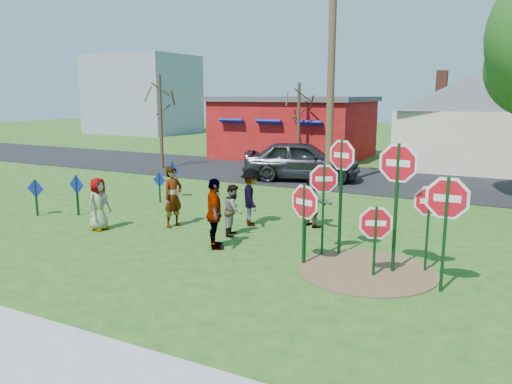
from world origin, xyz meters
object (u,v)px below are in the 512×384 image
stop_sign_c (397,178)px  suv (302,161)px  person_b (173,197)px  stop_sign_d (429,208)px  stop_sign_a (305,208)px  utility_pole (331,63)px  stop_sign_b (342,167)px  person_a (99,204)px

stop_sign_c → suv: size_ratio=0.58×
person_b → stop_sign_d: bearing=-81.8°
stop_sign_c → stop_sign_d: stop_sign_c is taller
stop_sign_a → utility_pole: bearing=126.1°
suv → stop_sign_b: bearing=-169.2°
stop_sign_d → utility_pole: bearing=106.1°
stop_sign_b → person_b: 5.59m
stop_sign_b → utility_pole: utility_pole is taller
stop_sign_c → stop_sign_d: (0.65, 0.40, -0.69)m
person_a → stop_sign_c: bearing=-83.7°
person_a → person_b: bearing=-48.8°
stop_sign_d → person_b: stop_sign_d is taller
stop_sign_a → person_a: (-6.65, 0.02, -0.59)m
person_a → person_b: person_b is taller
person_b → person_a: bearing=139.8°
stop_sign_d → utility_pole: utility_pole is taller
stop_sign_a → stop_sign_b: (0.53, 1.08, 0.86)m
suv → utility_pole: (1.65, -0.95, 4.37)m
stop_sign_a → utility_pole: (-2.91, 10.01, 3.94)m
stop_sign_b → person_a: stop_sign_b is taller
person_a → utility_pole: utility_pole is taller
person_b → suv: bearing=10.4°
stop_sign_b → stop_sign_d: stop_sign_b is taller
person_a → utility_pole: bearing=-16.8°
stop_sign_d → stop_sign_c: bearing=-163.5°
stop_sign_d → person_a: (-9.35, -0.80, -0.72)m
utility_pole → person_b: bearing=-102.9°
stop_sign_a → person_a: 6.68m
stop_sign_a → stop_sign_b: size_ratio=0.68×
stop_sign_c → person_a: stop_sign_c is taller
utility_pole → stop_sign_b: bearing=-68.9°
suv → utility_pole: 4.77m
person_a → person_b: size_ratio=0.85×
stop_sign_d → person_a: bearing=169.6°
person_a → person_b: 2.22m
stop_sign_a → person_a: bearing=-160.3°
stop_sign_a → stop_sign_b: 1.48m
stop_sign_b → stop_sign_d: 2.30m
stop_sign_d → stop_sign_a: bearing=-178.4°
stop_sign_b → stop_sign_a: bearing=-96.9°
suv → stop_sign_d: bearing=-160.9°
stop_sign_d → stop_sign_b: bearing=157.9°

